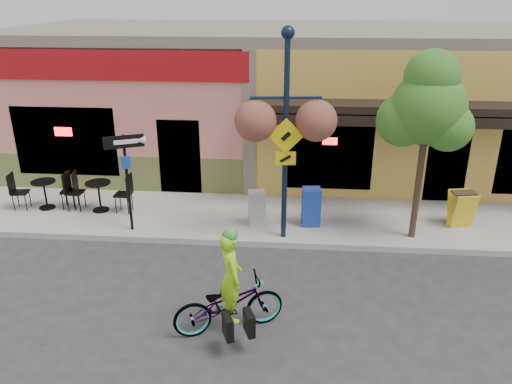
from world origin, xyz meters
TOP-DOWN VIEW (x-y plane):
  - ground at (0.00, 0.00)m, footprint 90.00×90.00m
  - sidewalk at (0.00, 2.00)m, footprint 24.00×3.00m
  - curb at (0.00, 0.55)m, footprint 24.00×0.12m
  - building at (0.00, 7.50)m, footprint 18.20×8.20m
  - bicycle at (-0.81, -2.58)m, footprint 2.08×1.37m
  - cyclist_rider at (-0.76, -2.58)m, footprint 0.59×0.70m
  - lamp_post at (0.05, 0.83)m, footprint 1.59×0.77m
  - one_way_sign at (-3.67, 0.90)m, footprint 0.92×0.56m
  - cafe_set_left at (-6.36, 1.97)m, footprint 1.80×1.10m
  - cafe_set_right at (-4.86, 1.94)m, footprint 1.76×0.91m
  - newspaper_box_blue at (0.70, 1.53)m, footprint 0.48×0.44m
  - newspaper_box_grey at (-0.64, 1.46)m, footprint 0.47×0.44m
  - street_tree at (3.10, 1.08)m, footprint 1.78×1.78m
  - sandwich_board at (4.42, 1.58)m, footprint 0.62×0.50m

SIDE VIEW (x-z plane):
  - ground at x=0.00m, z-range 0.00..0.00m
  - sidewalk at x=0.00m, z-range 0.00..0.15m
  - curb at x=0.00m, z-range 0.00..0.15m
  - bicycle at x=-0.81m, z-range 0.00..1.03m
  - newspaper_box_grey at x=-0.64m, z-range 0.15..1.02m
  - sandwich_board at x=4.42m, z-range 0.15..1.07m
  - newspaper_box_blue at x=0.70m, z-range 0.15..1.12m
  - cafe_set_left at x=-6.36m, z-range 0.15..1.16m
  - cafe_set_right at x=-4.86m, z-range 0.15..1.20m
  - cyclist_rider at x=-0.76m, z-range 0.00..1.64m
  - one_way_sign at x=-3.67m, z-range 0.15..2.55m
  - building at x=0.00m, z-range 0.00..4.50m
  - street_tree at x=3.10m, z-range 0.15..4.55m
  - lamp_post at x=0.05m, z-range 0.15..4.96m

